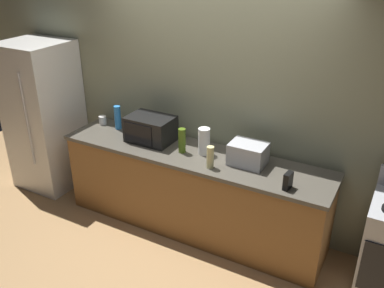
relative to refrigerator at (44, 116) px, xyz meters
name	(u,v)px	position (x,y,z in m)	size (l,w,h in m)	color
ground_plane	(173,247)	(2.05, -0.40, -0.90)	(8.00, 8.00, 0.00)	#A87F51
back_wall	(211,98)	(2.05, 0.41, 0.45)	(6.40, 0.10, 2.70)	gray
counter_run	(192,191)	(2.05, 0.00, -0.45)	(2.84, 0.64, 0.90)	brown
refrigerator	(44,116)	(0.00, 0.00, 0.00)	(0.72, 0.73, 1.80)	white
microwave	(151,129)	(1.53, 0.05, 0.13)	(0.48, 0.35, 0.27)	black
toaster_oven	(248,154)	(2.62, 0.06, 0.10)	(0.34, 0.26, 0.21)	#B7BABF
paper_towel_roll	(204,141)	(2.16, 0.05, 0.13)	(0.12, 0.12, 0.27)	white
cordless_phone	(288,181)	(3.09, -0.19, 0.07)	(0.05, 0.11, 0.15)	black
bottle_spray_cleaner	(118,118)	(1.03, 0.13, 0.13)	(0.07, 0.07, 0.27)	#338CE5
bottle_vinegar	(210,157)	(2.34, -0.18, 0.11)	(0.07, 0.07, 0.21)	beige
bottle_olive_oil	(182,141)	(1.95, -0.03, 0.13)	(0.07, 0.07, 0.25)	#4C6B19
mug_white	(103,120)	(0.78, 0.15, 0.05)	(0.08, 0.08, 0.10)	white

